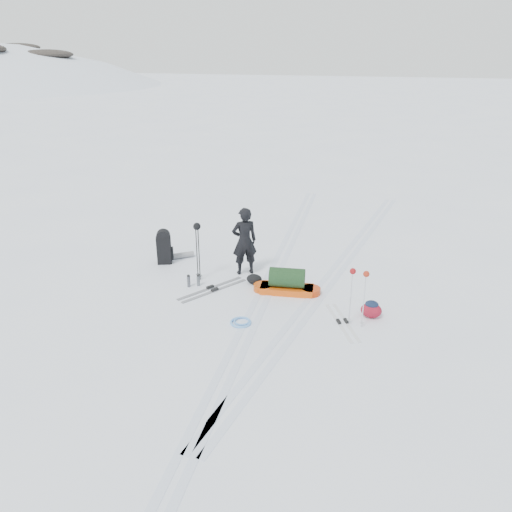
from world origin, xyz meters
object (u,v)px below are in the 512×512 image
Objects in this scene: expedition_rucksack at (166,247)px; ski_poles_black at (197,233)px; skier at (244,241)px; pulk_sled at (287,283)px.

ski_poles_black is at bearing -52.49° from expedition_rucksack.
skier is 1.21m from ski_poles_black.
ski_poles_black is at bearing 2.84° from skier.
pulk_sled is 1.74× the size of expedition_rucksack.
ski_poles_black reaches higher than pulk_sled.
skier reaches higher than expedition_rucksack.
pulk_sled is 2.42m from ski_poles_black.
pulk_sled is 3.53m from expedition_rucksack.
skier is 1.59m from pulk_sled.
pulk_sled is at bearing -24.78° from ski_poles_black.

